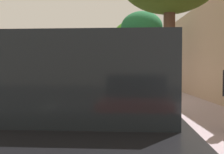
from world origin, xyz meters
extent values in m
plane|color=#2F2F2F|center=(0.00, 0.00, 0.00)|extent=(68.32, 68.32, 0.00)
cube|color=#B19BA5|center=(3.59, 0.00, 0.07)|extent=(3.48, 42.70, 0.14)
cube|color=gray|center=(1.77, 0.00, 0.07)|extent=(0.16, 42.70, 0.14)
cube|color=white|center=(-3.13, -3.45, 0.00)|extent=(0.14, 2.20, 0.01)
cube|color=white|center=(-3.13, 0.75, 0.00)|extent=(0.14, 2.20, 0.01)
cube|color=white|center=(-3.13, 4.95, 0.00)|extent=(0.14, 2.20, 0.01)
cube|color=white|center=(-3.13, 9.15, 0.00)|extent=(0.14, 2.20, 0.01)
cube|color=white|center=(-3.13, 13.35, 0.00)|extent=(0.14, 2.20, 0.01)
cube|color=white|center=(-3.13, 17.55, 0.00)|extent=(0.14, 2.20, 0.01)
cube|color=white|center=(0.30, 0.00, 0.00)|extent=(0.12, 42.70, 0.01)
cube|color=tan|center=(5.58, 0.00, 2.46)|extent=(0.50, 42.70, 4.93)
cube|color=black|center=(0.63, -9.42, 0.78)|extent=(2.21, 4.82, 0.90)
cube|color=black|center=(0.63, -9.42, 1.61)|extent=(1.88, 3.21, 0.76)
cylinder|color=black|center=(1.60, -8.03, 0.38)|extent=(0.27, 0.77, 0.76)
cylinder|color=black|center=(-0.14, -7.91, 0.38)|extent=(0.27, 0.77, 0.76)
cube|color=#1E512D|center=(0.58, -2.87, 0.60)|extent=(2.04, 4.51, 0.64)
cube|color=black|center=(0.58, -2.87, 1.22)|extent=(1.68, 2.20, 0.60)
cylinder|color=black|center=(1.30, -1.46, 0.33)|extent=(0.26, 0.67, 0.66)
cylinder|color=black|center=(-0.32, -1.57, 0.33)|extent=(0.26, 0.67, 0.66)
cylinder|color=black|center=(1.47, -4.18, 0.33)|extent=(0.26, 0.67, 0.66)
cylinder|color=black|center=(-0.14, -4.29, 0.33)|extent=(0.26, 0.67, 0.66)
cube|color=navy|center=(0.68, 5.57, 0.75)|extent=(2.14, 5.37, 0.80)
cube|color=black|center=(0.65, 6.49, 1.55)|extent=(1.78, 1.56, 0.80)
cube|color=navy|center=(0.72, 4.38, 1.21)|extent=(1.95, 2.71, 0.12)
cylinder|color=black|center=(1.53, 7.24, 0.40)|extent=(0.25, 0.81, 0.80)
cylinder|color=black|center=(-0.28, 7.18, 0.40)|extent=(0.25, 0.81, 0.80)
cylinder|color=black|center=(1.64, 3.96, 0.40)|extent=(0.25, 0.81, 0.80)
cylinder|color=black|center=(-0.16, 3.89, 0.40)|extent=(0.25, 0.81, 0.80)
cube|color=#B7BABF|center=(0.78, 13.75, 0.60)|extent=(1.99, 4.49, 0.64)
cube|color=black|center=(0.78, 13.75, 1.22)|extent=(1.66, 2.18, 0.60)
cylinder|color=black|center=(1.66, 15.07, 0.33)|extent=(0.26, 0.67, 0.66)
cylinder|color=black|center=(0.04, 15.16, 0.33)|extent=(0.26, 0.67, 0.66)
cylinder|color=black|center=(1.51, 12.34, 0.33)|extent=(0.26, 0.67, 0.66)
cylinder|color=black|center=(-0.10, 12.43, 0.33)|extent=(0.26, 0.67, 0.66)
torus|color=black|center=(0.85, 1.74, 0.37)|extent=(0.66, 0.41, 0.74)
torus|color=black|center=(1.74, 1.21, 0.37)|extent=(0.66, 0.41, 0.74)
cylinder|color=black|center=(1.19, 1.54, 0.46)|extent=(0.57, 0.36, 0.55)
cylinder|color=black|center=(1.50, 1.35, 0.45)|extent=(0.14, 0.10, 0.51)
cylinder|color=black|center=(1.23, 1.51, 0.71)|extent=(0.65, 0.40, 0.05)
cylinder|color=black|center=(1.60, 1.29, 0.29)|extent=(0.32, 0.21, 0.20)
cylinder|color=black|center=(1.64, 1.27, 0.54)|extent=(0.24, 0.17, 0.35)
cylinder|color=black|center=(0.88, 1.72, 0.55)|extent=(0.12, 0.09, 0.36)
cube|color=black|center=(1.54, 1.33, 0.74)|extent=(0.26, 0.21, 0.05)
cylinder|color=black|center=(0.92, 1.70, 0.78)|extent=(0.26, 0.41, 0.03)
cylinder|color=#C6B284|center=(1.57, 1.09, 0.40)|extent=(0.15, 0.15, 0.79)
cylinder|color=#C6B284|center=(1.42, 0.95, 0.40)|extent=(0.15, 0.15, 0.79)
cube|color=white|center=(1.50, 1.02, 1.07)|extent=(0.44, 0.43, 0.56)
cylinder|color=white|center=(1.69, 1.20, 1.04)|extent=(0.10, 0.10, 0.53)
cylinder|color=white|center=(1.31, 0.85, 1.04)|extent=(0.10, 0.10, 0.53)
sphere|color=gray|center=(1.50, 1.02, 1.46)|extent=(0.22, 0.22, 0.22)
sphere|color=navy|center=(1.50, 1.02, 1.50)|extent=(0.25, 0.25, 0.25)
cube|color=black|center=(1.63, 0.87, 1.09)|extent=(0.34, 0.34, 0.44)
cylinder|color=brown|center=(2.62, -4.65, 1.93)|extent=(0.35, 0.35, 3.57)
cylinder|color=#4B3D24|center=(2.62, 3.11, 1.78)|extent=(0.32, 0.32, 3.26)
ellipsoid|color=#1F6135|center=(2.62, 3.11, 4.09)|extent=(2.46, 2.46, 1.88)
cylinder|color=#473725|center=(2.62, 13.57, 1.85)|extent=(0.47, 0.47, 3.41)
ellipsoid|color=#347919|center=(2.62, 13.57, 4.51)|extent=(3.47, 3.47, 3.42)
cylinder|color=red|center=(2.20, -5.19, 0.49)|extent=(0.22, 0.22, 0.70)
sphere|color=red|center=(2.20, -5.19, 0.88)|extent=(0.20, 0.20, 0.20)
camera|label=1|loc=(0.86, -12.95, 1.70)|focal=43.24mm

